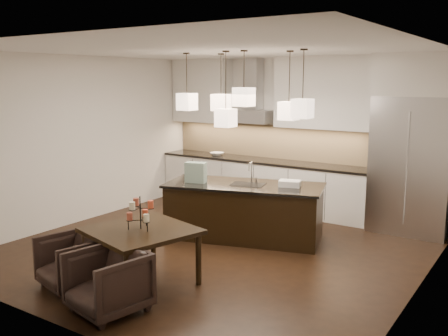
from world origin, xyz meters
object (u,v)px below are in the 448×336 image
Objects in this scene: island_body at (244,212)px; armchair_right at (108,282)px; refrigerator at (412,165)px; dining_table at (142,256)px; armchair_left at (72,262)px.

island_body is 2.92m from armchair_right.
refrigerator reaches higher than dining_table.
dining_table is 1.54× the size of armchair_right.
dining_table is at bearing 118.12° from armchair_right.
armchair_left is (-0.60, -0.54, -0.03)m from dining_table.
armchair_right is (-1.91, -4.64, -0.74)m from refrigerator.
armchair_right is at bearing -104.19° from island_body.
dining_table is at bearing -118.82° from refrigerator.
refrigerator is 4.50m from dining_table.
refrigerator is 2.96× the size of armchair_right.
island_body is at bearing 101.94° from dining_table.
dining_table is (-0.11, -2.16, -0.07)m from island_body.
armchair_left is 0.86m from armchair_right.
island_body reaches higher than armchair_left.
dining_table is 0.80m from armchair_left.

